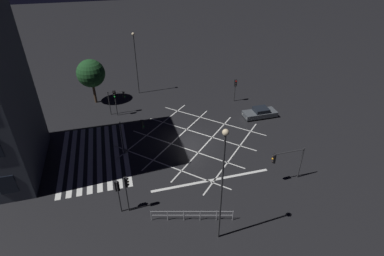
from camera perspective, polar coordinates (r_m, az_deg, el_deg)
name	(u,v)px	position (r m, az deg, el deg)	size (l,w,h in m)	color
ground_plane	(192,140)	(33.98, 0.00, -2.38)	(200.00, 200.00, 0.00)	black
road_markings	(125,153)	(32.85, -12.60, -4.64)	(17.33, 22.71, 0.01)	silver
traffic_light_sw_cross	(118,97)	(39.42, -13.93, 5.73)	(0.36, 2.15, 3.24)	#2D2D30
traffic_light_median_south	(134,129)	(31.50, -11.06, -0.11)	(0.36, 2.46, 3.75)	#2D2D30
traffic_light_ne_cross	(285,159)	(28.34, 17.37, -5.63)	(0.36, 3.22, 3.45)	#2D2D30
traffic_light_se_cross	(127,187)	(24.77, -12.34, -10.95)	(0.36, 0.39, 3.64)	#2D2D30
traffic_light_sw_main	(115,98)	(38.86, -14.47, 5.59)	(0.39, 0.36, 3.57)	#2D2D30
traffic_light_se_main	(118,190)	(25.12, -13.94, -11.40)	(0.39, 0.36, 3.23)	#2D2D30
traffic_light_nw_main	(235,86)	(41.87, 8.27, 7.93)	(0.39, 0.36, 3.27)	#2D2D30
street_lamp_east	(223,175)	(19.97, 5.84, -8.93)	(0.43, 0.43, 9.72)	#2D2D30
street_lamp_west	(135,56)	(43.50, -10.74, 13.30)	(0.42, 0.42, 8.88)	#2D2D30
street_tree_near	(91,73)	(42.60, -18.71, 9.81)	(3.72, 3.72, 6.16)	#473323
waiting_car	(260,113)	(39.25, 12.83, 2.85)	(1.80, 4.28, 1.25)	#474C51
pedestrian_railing	(192,214)	(24.87, 0.00, -16.14)	(1.80, 6.37, 1.05)	#B7B7BC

